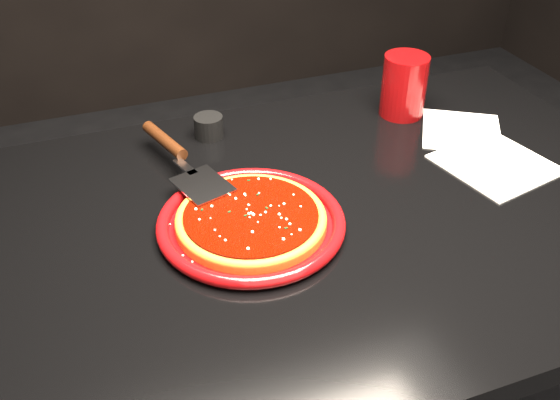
# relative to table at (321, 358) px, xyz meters

# --- Properties ---
(table) EXTENTS (1.20, 0.80, 0.75)m
(table) POSITION_rel_table_xyz_m (0.00, 0.00, 0.00)
(table) COLOR black
(table) RESTS_ON floor
(plate) EXTENTS (0.40, 0.40, 0.02)m
(plate) POSITION_rel_table_xyz_m (-0.14, -0.00, 0.39)
(plate) COLOR maroon
(plate) RESTS_ON table
(pizza_crust) EXTENTS (0.32, 0.32, 0.01)m
(pizza_crust) POSITION_rel_table_xyz_m (-0.14, -0.00, 0.39)
(pizza_crust) COLOR #935D1C
(pizza_crust) RESTS_ON plate
(pizza_crust_rim) EXTENTS (0.32, 0.32, 0.02)m
(pizza_crust_rim) POSITION_rel_table_xyz_m (-0.14, -0.00, 0.40)
(pizza_crust_rim) COLOR #935D1C
(pizza_crust_rim) RESTS_ON plate
(pizza_sauce) EXTENTS (0.28, 0.28, 0.01)m
(pizza_sauce) POSITION_rel_table_xyz_m (-0.14, -0.00, 0.40)
(pizza_sauce) COLOR #610900
(pizza_sauce) RESTS_ON plate
(parmesan_dusting) EXTENTS (0.21, 0.21, 0.01)m
(parmesan_dusting) POSITION_rel_table_xyz_m (-0.14, -0.00, 0.41)
(parmesan_dusting) COLOR beige
(parmesan_dusting) RESTS_ON plate
(basil_flecks) EXTENTS (0.19, 0.19, 0.00)m
(basil_flecks) POSITION_rel_table_xyz_m (-0.14, -0.00, 0.41)
(basil_flecks) COLOR black
(basil_flecks) RESTS_ON plate
(pizza_server) EXTENTS (0.18, 0.34, 0.02)m
(pizza_server) POSITION_rel_table_xyz_m (-0.20, 0.18, 0.41)
(pizza_server) COLOR #B8BABF
(pizza_server) RESTS_ON plate
(cup) EXTENTS (0.10, 0.10, 0.13)m
(cup) POSITION_rel_table_xyz_m (0.28, 0.26, 0.44)
(cup) COLOR maroon
(cup) RESTS_ON table
(napkin_a) EXTENTS (0.22, 0.22, 0.00)m
(napkin_a) POSITION_rel_table_xyz_m (0.34, 0.02, 0.38)
(napkin_a) COLOR silver
(napkin_a) RESTS_ON table
(napkin_b) EXTENTS (0.21, 0.22, 0.00)m
(napkin_b) POSITION_rel_table_xyz_m (0.35, 0.15, 0.38)
(napkin_b) COLOR silver
(napkin_b) RESTS_ON table
(ramekin) EXTENTS (0.07, 0.07, 0.04)m
(ramekin) POSITION_rel_table_xyz_m (-0.12, 0.30, 0.40)
(ramekin) COLOR black
(ramekin) RESTS_ON table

